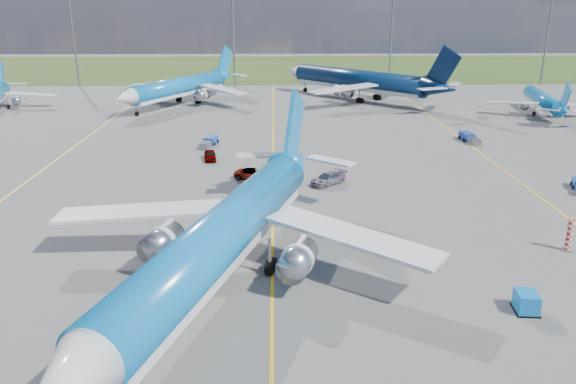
{
  "coord_description": "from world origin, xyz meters",
  "views": [
    {
      "loc": [
        0.3,
        -36.62,
        20.94
      ],
      "look_at": [
        1.47,
        12.8,
        4.0
      ],
      "focal_mm": 35.0,
      "sensor_mm": 36.0,
      "label": 1
    }
  ],
  "objects_px": {
    "bg_jet_ne": "(541,114)",
    "baggage_tug_e": "(469,138)",
    "warning_post": "(569,235)",
    "baggage_tug_c": "(209,142)",
    "bg_jet_n": "(357,100)",
    "bg_jet_nnw": "(181,105)",
    "main_airliner": "(224,285)",
    "service_car_b": "(254,174)",
    "service_car_a": "(210,155)",
    "service_car_c": "(328,179)",
    "uld_container": "(526,302)"
  },
  "relations": [
    {
      "from": "bg_jet_ne",
      "to": "baggage_tug_e",
      "type": "distance_m",
      "value": 30.79
    },
    {
      "from": "warning_post",
      "to": "bg_jet_ne",
      "type": "height_order",
      "value": "bg_jet_ne"
    },
    {
      "from": "baggage_tug_c",
      "to": "bg_jet_n",
      "type": "bearing_deg",
      "value": 67.14
    },
    {
      "from": "bg_jet_nnw",
      "to": "main_airliner",
      "type": "xyz_separation_m",
      "value": [
        15.85,
        -79.73,
        0.0
      ]
    },
    {
      "from": "service_car_b",
      "to": "baggage_tug_c",
      "type": "height_order",
      "value": "service_car_b"
    },
    {
      "from": "warning_post",
      "to": "service_car_a",
      "type": "relative_size",
      "value": 0.76
    },
    {
      "from": "warning_post",
      "to": "service_car_c",
      "type": "xyz_separation_m",
      "value": [
        -19.4,
        19.23,
        -0.79
      ]
    },
    {
      "from": "bg_jet_ne",
      "to": "service_car_a",
      "type": "xyz_separation_m",
      "value": [
        -60.73,
        -31.65,
        0.67
      ]
    },
    {
      "from": "bg_jet_n",
      "to": "baggage_tug_e",
      "type": "distance_m",
      "value": 40.93
    },
    {
      "from": "bg_jet_nnw",
      "to": "uld_container",
      "type": "xyz_separation_m",
      "value": [
        37.59,
        -84.03,
        0.72
      ]
    },
    {
      "from": "main_airliner",
      "to": "bg_jet_nnw",
      "type": "bearing_deg",
      "value": 119.14
    },
    {
      "from": "uld_container",
      "to": "service_car_c",
      "type": "height_order",
      "value": "uld_container"
    },
    {
      "from": "baggage_tug_c",
      "to": "baggage_tug_e",
      "type": "bearing_deg",
      "value": 14.1
    },
    {
      "from": "baggage_tug_e",
      "to": "service_car_c",
      "type": "bearing_deg",
      "value": -143.98
    },
    {
      "from": "bg_jet_ne",
      "to": "uld_container",
      "type": "relative_size",
      "value": 16.42
    },
    {
      "from": "bg_jet_ne",
      "to": "baggage_tug_e",
      "type": "relative_size",
      "value": 5.35
    },
    {
      "from": "main_airliner",
      "to": "uld_container",
      "type": "bearing_deg",
      "value": 6.7
    },
    {
      "from": "service_car_a",
      "to": "service_car_b",
      "type": "relative_size",
      "value": 0.82
    },
    {
      "from": "service_car_a",
      "to": "baggage_tug_e",
      "type": "xyz_separation_m",
      "value": [
        39.27,
        9.57,
        -0.1
      ]
    },
    {
      "from": "service_car_a",
      "to": "baggage_tug_c",
      "type": "distance_m",
      "value": 8.19
    },
    {
      "from": "service_car_b",
      "to": "service_car_c",
      "type": "xyz_separation_m",
      "value": [
        8.93,
        -2.21,
        0.05
      ]
    },
    {
      "from": "baggage_tug_e",
      "to": "main_airliner",
      "type": "bearing_deg",
      "value": -131.76
    },
    {
      "from": "warning_post",
      "to": "service_car_c",
      "type": "distance_m",
      "value": 27.33
    },
    {
      "from": "bg_jet_n",
      "to": "main_airliner",
      "type": "distance_m",
      "value": 87.75
    },
    {
      "from": "bg_jet_n",
      "to": "uld_container",
      "type": "height_order",
      "value": "bg_jet_n"
    },
    {
      "from": "bg_jet_ne",
      "to": "service_car_c",
      "type": "height_order",
      "value": "bg_jet_ne"
    },
    {
      "from": "main_airliner",
      "to": "service_car_c",
      "type": "xyz_separation_m",
      "value": [
        10.34,
        24.98,
        0.71
      ]
    },
    {
      "from": "baggage_tug_c",
      "to": "uld_container",
      "type": "bearing_deg",
      "value": -48.26
    },
    {
      "from": "service_car_a",
      "to": "service_car_b",
      "type": "bearing_deg",
      "value": -62.87
    },
    {
      "from": "baggage_tug_c",
      "to": "baggage_tug_e",
      "type": "xyz_separation_m",
      "value": [
        40.31,
        1.45,
        0.02
      ]
    },
    {
      "from": "bg_jet_nnw",
      "to": "baggage_tug_c",
      "type": "bearing_deg",
      "value": -46.46
    },
    {
      "from": "main_airliner",
      "to": "bg_jet_n",
      "type": "bearing_deg",
      "value": 93.16
    },
    {
      "from": "service_car_c",
      "to": "baggage_tug_c",
      "type": "height_order",
      "value": "service_car_c"
    },
    {
      "from": "service_car_c",
      "to": "service_car_b",
      "type": "bearing_deg",
      "value": -144.65
    },
    {
      "from": "bg_jet_ne",
      "to": "service_car_b",
      "type": "xyz_separation_m",
      "value": [
        -54.37,
        -40.63,
        0.67
      ]
    },
    {
      "from": "bg_jet_nnw",
      "to": "baggage_tug_c",
      "type": "xyz_separation_m",
      "value": [
        9.86,
        -35.44,
        0.55
      ]
    },
    {
      "from": "bg_jet_nnw",
      "to": "bg_jet_n",
      "type": "bearing_deg",
      "value": 35.65
    },
    {
      "from": "main_airliner",
      "to": "service_car_c",
      "type": "distance_m",
      "value": 27.04
    },
    {
      "from": "warning_post",
      "to": "bg_jet_nnw",
      "type": "height_order",
      "value": "bg_jet_nnw"
    },
    {
      "from": "service_car_c",
      "to": "main_airliner",
      "type": "bearing_deg",
      "value": -63.22
    },
    {
      "from": "warning_post",
      "to": "bg_jet_nnw",
      "type": "relative_size",
      "value": 0.07
    },
    {
      "from": "uld_container",
      "to": "service_car_a",
      "type": "distance_m",
      "value": 48.48
    },
    {
      "from": "warning_post",
      "to": "uld_container",
      "type": "relative_size",
      "value": 1.66
    },
    {
      "from": "bg_jet_ne",
      "to": "uld_container",
      "type": "height_order",
      "value": "bg_jet_ne"
    },
    {
      "from": "bg_jet_ne",
      "to": "baggage_tug_c",
      "type": "distance_m",
      "value": 66.1
    },
    {
      "from": "uld_container",
      "to": "baggage_tug_e",
      "type": "relative_size",
      "value": 0.33
    },
    {
      "from": "bg_jet_nnw",
      "to": "baggage_tug_c",
      "type": "relative_size",
      "value": 7.53
    },
    {
      "from": "bg_jet_ne",
      "to": "warning_post",
      "type": "bearing_deg",
      "value": 77.7
    },
    {
      "from": "bg_jet_ne",
      "to": "service_car_c",
      "type": "relative_size",
      "value": 6.03
    },
    {
      "from": "bg_jet_ne",
      "to": "main_airliner",
      "type": "height_order",
      "value": "main_airliner"
    }
  ]
}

